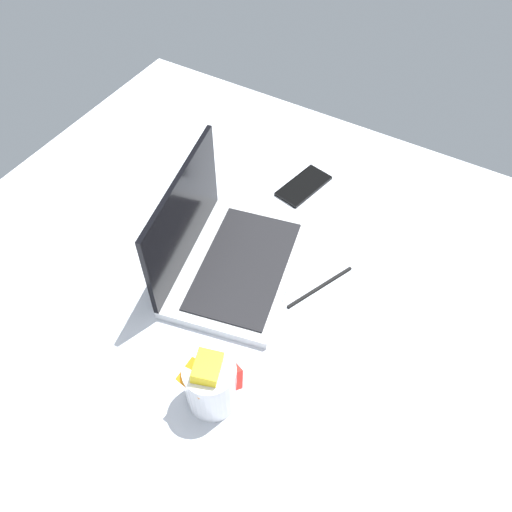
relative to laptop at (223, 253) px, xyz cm
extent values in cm
cube|color=#B7BCC6|center=(-30.45, -7.62, -13.41)|extent=(180.00, 140.00, 18.00)
cube|color=#B7BABC|center=(0.66, -2.97, -3.41)|extent=(37.22, 29.63, 2.00)
cube|color=black|center=(0.99, -4.43, -2.21)|extent=(32.01, 22.91, 0.40)
cube|color=black|center=(-1.73, 7.77, 8.09)|extent=(32.43, 8.16, 21.00)
cylinder|color=silver|center=(-26.14, -14.41, 1.09)|extent=(9.00, 9.00, 11.00)
cube|color=blue|center=(-24.83, -14.85, -1.16)|extent=(4.48, 5.77, 3.98)
cube|color=red|center=(-26.59, -14.20, 0.93)|extent=(5.65, 7.28, 6.29)
cube|color=red|center=(-24.71, -15.89, 3.02)|extent=(7.69, 7.18, 6.25)
cube|color=orange|center=(-27.74, -13.19, 5.11)|extent=(5.85, 5.94, 4.65)
cube|color=yellow|center=(-26.39, -14.30, 7.20)|extent=(6.66, 6.04, 3.91)
cube|color=black|center=(30.40, -3.54, -4.01)|extent=(15.12, 9.61, 0.80)
cube|color=black|center=(5.16, -20.26, -4.11)|extent=(15.81, 7.38, 0.60)
camera|label=1|loc=(-55.81, -40.65, 83.57)|focal=36.61mm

